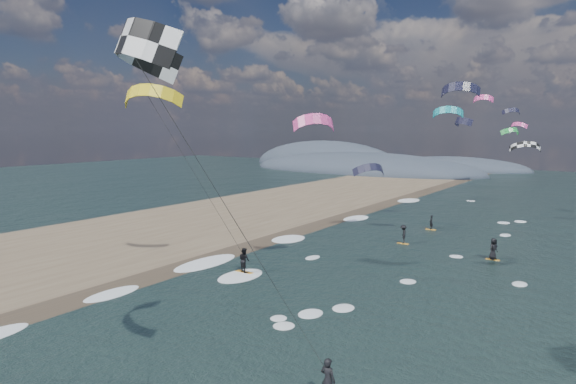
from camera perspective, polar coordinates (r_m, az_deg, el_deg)
The scene contains 9 objects.
ground at distance 23.30m, azimuth -16.24°, elevation -20.86°, with size 260.00×260.00×0.00m, color black.
sand_strip at distance 47.45m, azimuth -25.05°, elevation -6.56°, with size 26.00×240.00×0.00m, color brown.
wet_sand_strip at distance 37.80m, azimuth -15.80°, elevation -9.63°, with size 3.00×240.00×0.00m, color #382D23.
coastal_hills at distance 135.49m, azimuth 8.21°, elevation 2.78°, with size 80.00×41.00×15.00m.
kitesurfer_near_a at distance 16.30m, azimuth -14.13°, elevation 8.47°, with size 7.95×9.58×14.76m.
kitesurfer_near_b at distance 34.52m, azimuth -13.16°, elevation 5.20°, with size 7.35×8.95×14.53m.
far_kitesurfers at distance 47.13m, azimuth 17.12°, elevation -5.14°, with size 9.48×9.92×1.86m.
bg_kite_field at distance 69.48m, azimuth 21.82°, elevation 7.53°, with size 13.99×73.38×9.87m.
shoreline_surf at distance 39.99m, azimuth -9.36°, elevation -8.50°, with size 2.40×79.40×0.11m.
Camera 1 is at (16.28, -12.56, 10.95)m, focal length 30.00 mm.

